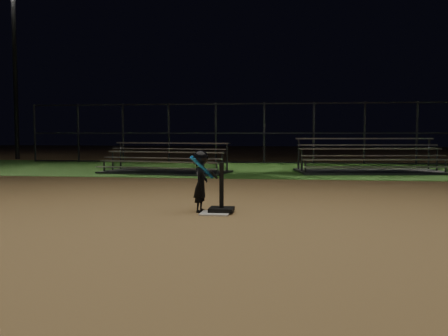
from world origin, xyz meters
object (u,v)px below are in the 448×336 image
(bleacher_left, at_px, (165,167))
(bleacher_right, at_px, (370,166))
(home_plate, at_px, (215,213))
(light_pole_left, at_px, (14,55))
(batting_tee, at_px, (222,203))
(child_batter, at_px, (201,179))

(bleacher_left, distance_m, bleacher_right, 6.46)
(home_plate, xyz_separation_m, light_pole_left, (-12.00, 14.94, 4.93))
(batting_tee, relative_size, light_pole_left, 0.09)
(home_plate, distance_m, batting_tee, 0.21)
(home_plate, distance_m, bleacher_right, 9.38)
(child_batter, xyz_separation_m, bleacher_left, (-2.54, 7.54, -0.33))
(bleacher_left, bearing_deg, child_batter, -62.21)
(batting_tee, distance_m, light_pole_left, 19.71)
(light_pole_left, bearing_deg, child_batter, -51.54)
(bleacher_right, bearing_deg, bleacher_left, 179.69)
(bleacher_right, relative_size, light_pole_left, 0.57)
(batting_tee, relative_size, bleacher_right, 0.16)
(batting_tee, height_order, bleacher_right, bleacher_right)
(home_plate, height_order, bleacher_left, bleacher_left)
(child_batter, distance_m, bleacher_left, 7.96)
(home_plate, relative_size, light_pole_left, 0.05)
(bleacher_left, bearing_deg, home_plate, -60.86)
(home_plate, distance_m, light_pole_left, 19.79)
(home_plate, xyz_separation_m, bleacher_left, (-2.80, 7.69, 0.18))
(child_batter, bearing_deg, bleacher_right, -18.92)
(home_plate, height_order, bleacher_right, bleacher_right)
(light_pole_left, bearing_deg, batting_tee, -50.81)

